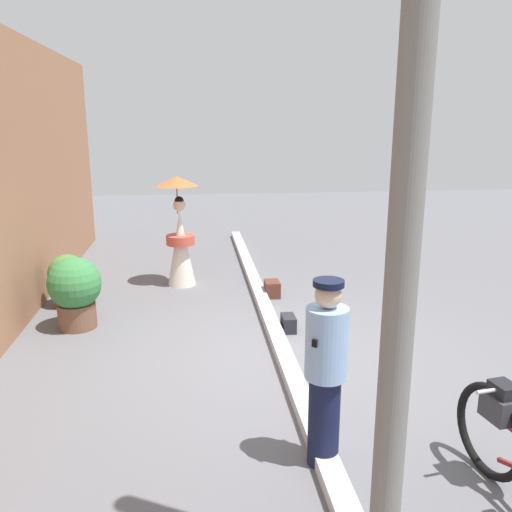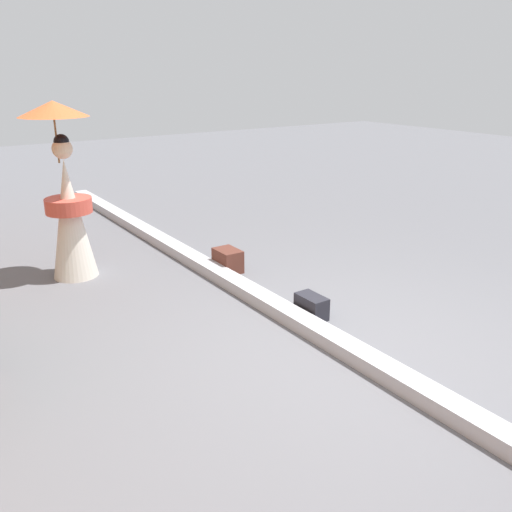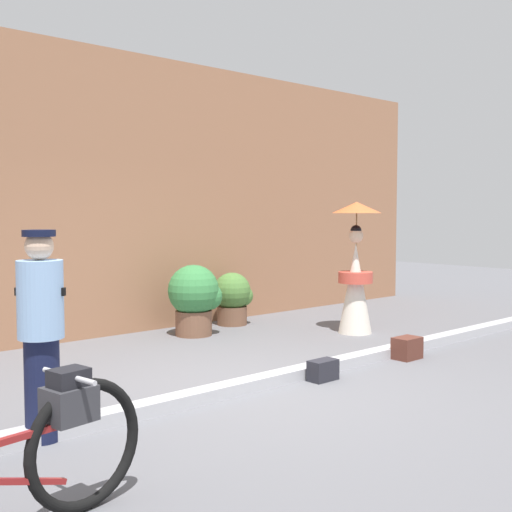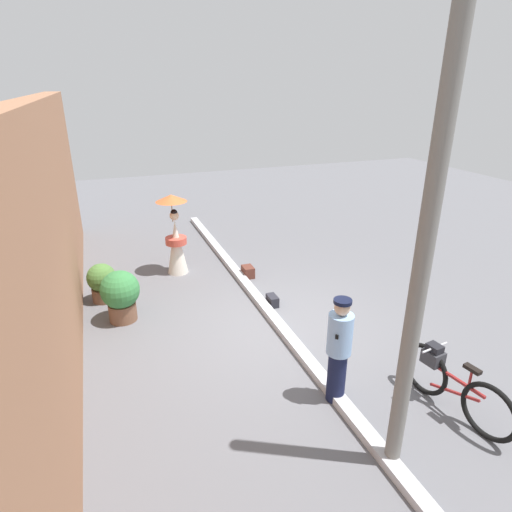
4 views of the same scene
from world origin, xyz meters
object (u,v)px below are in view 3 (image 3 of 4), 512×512
person_with_parasol (356,270)px  potted_plant_by_door (233,297)px  bicycle_near_officer (15,458)px  potted_plant_small (195,297)px  person_officer (41,330)px  backpack_on_pavement (323,370)px  backpack_spare (407,348)px

person_with_parasol → potted_plant_by_door: size_ratio=2.33×
bicycle_near_officer → potted_plant_small: potted_plant_small is taller
person_with_parasol → potted_plant_small: (-1.83, 1.38, -0.35)m
person_officer → potted_plant_small: person_officer is taller
backpack_on_pavement → backpack_spare: backpack_spare is taller
bicycle_near_officer → person_officer: size_ratio=1.10×
person_with_parasol → potted_plant_by_door: bearing=117.3°
potted_plant_small → person_with_parasol: bearing=-37.1°
potted_plant_by_door → backpack_spare: size_ratio=2.45×
bicycle_near_officer → person_officer: person_officer is taller
potted_plant_small → backpack_spare: (0.99, -2.87, -0.41)m
bicycle_near_officer → potted_plant_by_door: bicycle_near_officer is taller
backpack_spare → bicycle_near_officer: bearing=-167.7°
potted_plant_small → backpack_on_pavement: 2.94m
potted_plant_by_door → backpack_spare: 3.19m
person_officer → backpack_spare: 4.42m
bicycle_near_officer → person_with_parasol: bearing=23.7°
person_officer → person_with_parasol: (5.19, 1.25, 0.06)m
bicycle_near_officer → backpack_on_pavement: size_ratio=5.59×
person_with_parasol → backpack_on_pavement: person_with_parasol is taller
bicycle_near_officer → potted_plant_small: size_ratio=1.76×
potted_plant_small → backpack_spare: 3.06m
potted_plant_by_door → potted_plant_small: size_ratio=0.81×
person_with_parasol → potted_plant_small: 2.32m
person_with_parasol → backpack_spare: person_with_parasol is taller
bicycle_near_officer → person_officer: (0.72, 1.34, 0.40)m
person_with_parasol → bicycle_near_officer: bearing=-156.3°
backpack_on_pavement → backpack_spare: (1.47, 0.00, 0.02)m
potted_plant_small → backpack_spare: bearing=-71.0°
bicycle_near_officer → potted_plant_by_door: bearing=40.4°
person_officer → backpack_on_pavement: person_officer is taller
potted_plant_small → backpack_on_pavement: (-0.48, -2.87, -0.43)m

